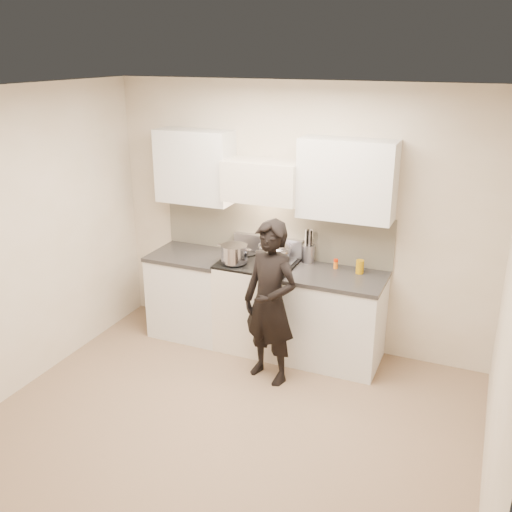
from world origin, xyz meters
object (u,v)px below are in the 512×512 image
Objects in this scene: wok at (275,250)px; utensil_crock at (308,252)px; person at (270,303)px; counter_right at (335,319)px; stove at (258,303)px.

utensil_crock reaches higher than wok.
person is (0.21, -0.66, -0.27)m from wok.
person is at bearing -130.67° from counter_right.
counter_right is at bearing -32.25° from utensil_crock.
stove is 2.25× the size of wok.
utensil_crock is (0.31, 0.13, -0.03)m from wok.
wok is at bearing 37.67° from stove.
person reaches higher than counter_right.
utensil_crock reaches higher than stove.
counter_right is at bearing -8.90° from wok.
counter_right is at bearing 66.32° from person.
counter_right is 0.80m from person.
counter_right is at bearing 0.00° from stove.
person is at bearing -96.96° from utensil_crock.
wok is 1.24× the size of utensil_crock.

